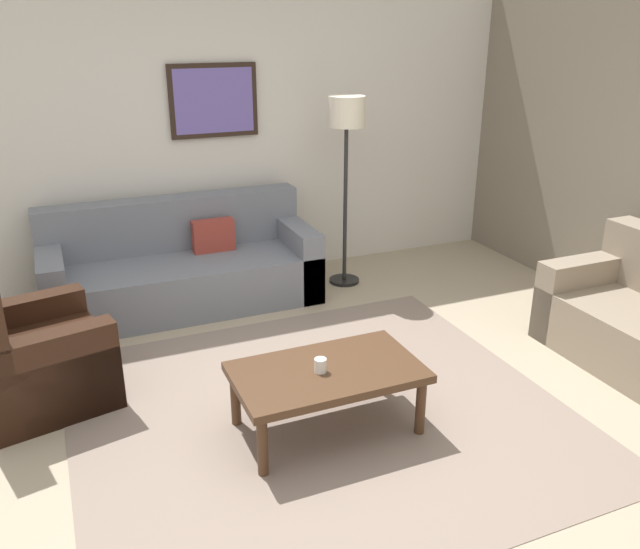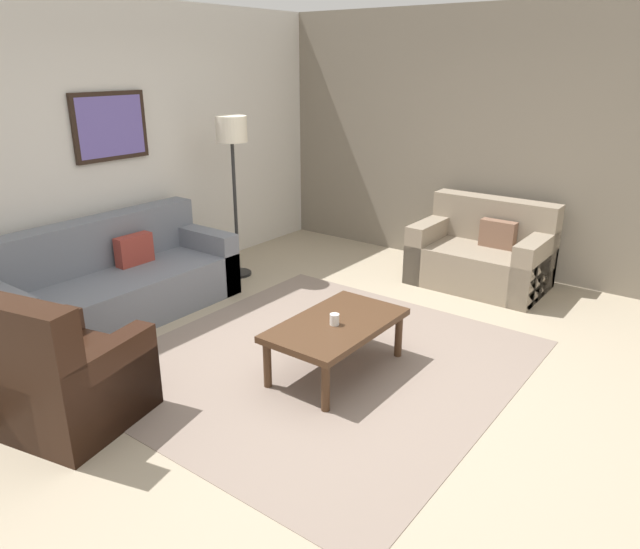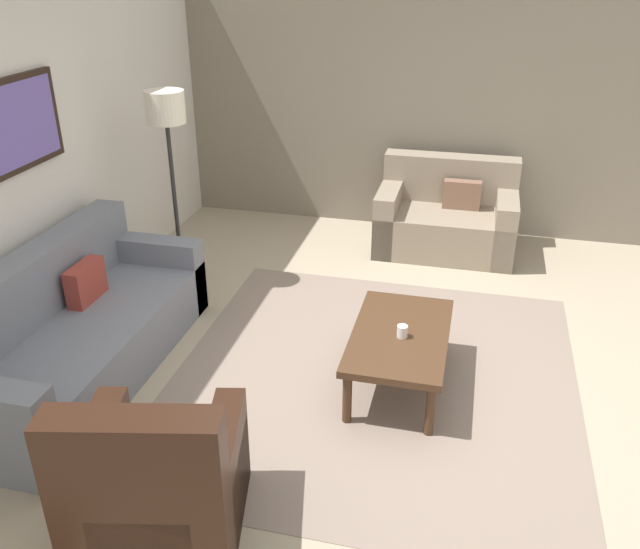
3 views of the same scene
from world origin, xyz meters
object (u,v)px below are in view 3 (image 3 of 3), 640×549
(coffee_table, at_px, (400,339))
(couch_main, at_px, (69,335))
(cup, at_px, (402,331))
(lamp_standing, at_px, (167,128))
(couch_loveseat, at_px, (446,218))
(armchair_leather, at_px, (156,493))
(framed_artwork, at_px, (22,123))

(coffee_table, bearing_deg, couch_main, 99.92)
(cup, relative_size, lamp_standing, 0.05)
(coffee_table, height_order, cup, cup)
(couch_loveseat, distance_m, cup, 2.54)
(couch_loveseat, distance_m, armchair_leather, 4.27)
(coffee_table, height_order, framed_artwork, framed_artwork)
(couch_loveseat, relative_size, coffee_table, 1.21)
(couch_loveseat, xyz_separation_m, cup, (-2.53, 0.12, 0.15))
(couch_main, distance_m, framed_artwork, 1.50)
(armchair_leather, bearing_deg, coffee_table, -31.22)
(coffee_table, height_order, lamp_standing, lamp_standing)
(coffee_table, bearing_deg, armchair_leather, 148.78)
(cup, bearing_deg, couch_loveseat, -2.79)
(armchair_leather, height_order, framed_artwork, framed_artwork)
(cup, bearing_deg, couch_main, 98.64)
(cup, bearing_deg, lamp_standing, 61.62)
(couch_main, bearing_deg, armchair_leather, -134.19)
(framed_artwork, bearing_deg, couch_main, -139.26)
(cup, bearing_deg, coffee_table, 18.74)
(coffee_table, relative_size, framed_artwork, 1.41)
(coffee_table, xyz_separation_m, lamp_standing, (1.10, 2.11, 1.05))
(couch_loveseat, relative_size, armchair_leather, 1.39)
(couch_main, distance_m, cup, 2.32)
(cup, distance_m, lamp_standing, 2.60)
(coffee_table, distance_m, framed_artwork, 2.98)
(cup, relative_size, framed_artwork, 0.11)
(armchair_leather, bearing_deg, lamp_standing, 22.22)
(couch_main, xyz_separation_m, coffee_table, (0.40, -2.27, 0.06))
(armchair_leather, relative_size, cup, 11.39)
(couch_main, relative_size, cup, 26.96)
(lamp_standing, distance_m, framed_artwork, 1.19)
(couch_loveseat, bearing_deg, lamp_standing, 121.55)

